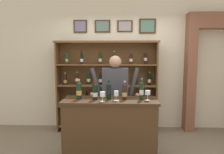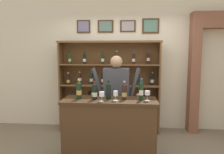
{
  "view_description": "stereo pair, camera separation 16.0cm",
  "coord_description": "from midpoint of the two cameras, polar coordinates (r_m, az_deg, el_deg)",
  "views": [
    {
      "loc": [
        -0.0,
        -3.35,
        1.76
      ],
      "look_at": [
        -0.14,
        0.17,
        1.32
      ],
      "focal_mm": 35.45,
      "sensor_mm": 36.0,
      "label": 1
    },
    {
      "loc": [
        0.16,
        -3.34,
        1.76
      ],
      "look_at": [
        -0.14,
        0.17,
        1.32
      ],
      "focal_mm": 35.45,
      "sensor_mm": 36.0,
      "label": 2
    }
  ],
  "objects": [
    {
      "name": "archway_doorway",
      "position": [
        5.26,
        24.53,
        2.66
      ],
      "size": [
        1.36,
        0.45,
        2.52
      ],
      "color": "brown",
      "rests_on": "ground"
    },
    {
      "name": "tasting_bottle_chianti",
      "position": [
        3.48,
        -9.8,
        -3.41
      ],
      "size": [
        0.08,
        0.08,
        0.31
      ],
      "color": "black",
      "rests_on": "tasting_counter"
    },
    {
      "name": "shopkeeper",
      "position": [
        3.98,
        -0.29,
        -3.49
      ],
      "size": [
        0.9,
        0.22,
        1.66
      ],
      "color": "#2D3347",
      "rests_on": "ground"
    },
    {
      "name": "tasting_bottle_super_tuscan",
      "position": [
        3.41,
        6.32,
        -3.38
      ],
      "size": [
        0.07,
        0.07,
        0.33
      ],
      "color": "black",
      "rests_on": "tasting_counter"
    },
    {
      "name": "wine_glass_right",
      "position": [
        3.38,
        7.88,
        -4.18
      ],
      "size": [
        0.08,
        0.08,
        0.15
      ],
      "color": "silver",
      "rests_on": "tasting_counter"
    },
    {
      "name": "wine_shelf",
      "position": [
        4.76,
        -2.28,
        -1.89
      ],
      "size": [
        2.17,
        0.35,
        1.94
      ],
      "color": "brown",
      "rests_on": "ground"
    },
    {
      "name": "wine_glass_spare",
      "position": [
        3.27,
        -3.81,
        -4.6
      ],
      "size": [
        0.08,
        0.08,
        0.15
      ],
      "color": "silver",
      "rests_on": "tasting_counter"
    },
    {
      "name": "wine_glass_center",
      "position": [
        3.33,
        -0.25,
        -4.45
      ],
      "size": [
        0.08,
        0.08,
        0.15
      ],
      "color": "silver",
      "rests_on": "tasting_counter"
    },
    {
      "name": "tasting_bottle_grappa",
      "position": [
        3.42,
        1.99,
        -3.71
      ],
      "size": [
        0.07,
        0.07,
        0.29
      ],
      "color": "black",
      "rests_on": "tasting_counter"
    },
    {
      "name": "tasting_counter",
      "position": [
        3.59,
        -1.81,
        -13.56
      ],
      "size": [
        1.46,
        0.55,
        0.99
      ],
      "color": "#422B19",
      "rests_on": "ground"
    },
    {
      "name": "back_wall",
      "position": [
        5.0,
        1.4,
        5.16
      ],
      "size": [
        12.0,
        0.19,
        3.19
      ],
      "color": "beige",
      "rests_on": "ground"
    },
    {
      "name": "tasting_bottle_brunello",
      "position": [
        3.41,
        -5.71,
        -3.72
      ],
      "size": [
        0.08,
        0.08,
        0.28
      ],
      "color": "black",
      "rests_on": "tasting_counter"
    },
    {
      "name": "tasting_bottle_vin_santo",
      "position": [
        3.43,
        -2.14,
        -3.52
      ],
      "size": [
        0.07,
        0.07,
        0.3
      ],
      "color": "black",
      "rests_on": "tasting_counter"
    }
  ]
}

